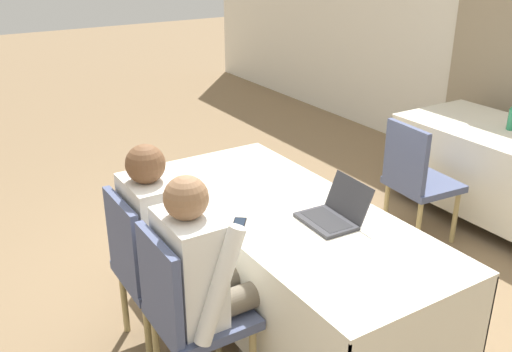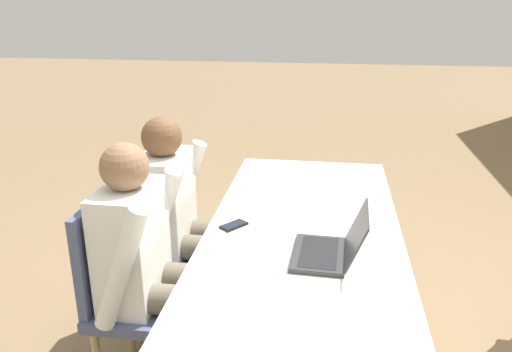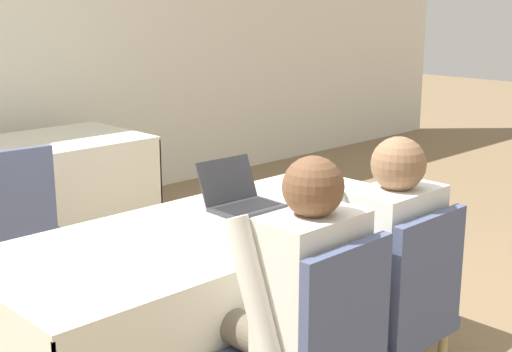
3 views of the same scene
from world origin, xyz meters
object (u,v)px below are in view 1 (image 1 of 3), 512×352
(laptop, at_px, (333,214))
(chair_far_spare, at_px, (417,177))
(chair_near_right, at_px, (187,309))
(person_white_shirt, at_px, (205,273))
(chair_near_left, at_px, (149,264))
(person_checkered_shirt, at_px, (165,233))
(water_bottle, at_px, (512,116))
(cell_phone, at_px, (239,224))

(laptop, xyz_separation_m, chair_far_spare, (-0.54, 1.22, -0.26))
(laptop, relative_size, chair_far_spare, 0.35)
(laptop, bearing_deg, chair_far_spare, 115.95)
(chair_near_right, bearing_deg, person_white_shirt, -90.00)
(chair_near_left, distance_m, chair_near_right, 0.46)
(laptop, relative_size, chair_near_right, 0.35)
(person_checkered_shirt, bearing_deg, laptop, -121.31)
(chair_near_right, xyz_separation_m, chair_far_spare, (-0.54, 2.08, 0.00))
(person_checkered_shirt, bearing_deg, water_bottle, -89.91)
(cell_phone, relative_size, person_checkered_shirt, 0.12)
(chair_near_left, distance_m, person_checkered_shirt, 0.19)
(chair_near_right, xyz_separation_m, person_checkered_shirt, (-0.46, 0.10, 0.16))
(chair_near_right, bearing_deg, cell_phone, -61.55)
(chair_near_right, bearing_deg, water_bottle, -81.11)
(person_checkered_shirt, xyz_separation_m, person_white_shirt, (0.46, 0.00, 0.00))
(chair_near_left, xyz_separation_m, chair_far_spare, (-0.08, 2.08, 0.00))
(water_bottle, height_order, chair_near_left, water_bottle)
(chair_near_right, distance_m, person_checkered_shirt, 0.50)
(chair_near_left, height_order, person_white_shirt, person_white_shirt)
(chair_far_spare, distance_m, person_checkered_shirt, 1.98)
(chair_far_spare, bearing_deg, water_bottle, -90.19)
(cell_phone, xyz_separation_m, chair_far_spare, (-0.31, 1.66, -0.23))
(water_bottle, relative_size, chair_far_spare, 0.26)
(water_bottle, distance_m, chair_near_right, 3.03)
(chair_near_left, bearing_deg, chair_far_spare, -87.82)
(chair_near_left, relative_size, person_white_shirt, 0.78)
(chair_near_left, distance_m, chair_far_spare, 2.08)
(laptop, distance_m, person_checkered_shirt, 0.89)
(laptop, height_order, chair_near_right, laptop)
(laptop, xyz_separation_m, chair_near_left, (-0.46, -0.86, -0.26))
(person_checkered_shirt, bearing_deg, chair_near_left, 90.00)
(water_bottle, bearing_deg, chair_far_spare, -94.77)
(chair_near_left, xyz_separation_m, person_checkered_shirt, (0.00, 0.10, 0.16))
(water_bottle, distance_m, person_white_shirt, 2.92)
(laptop, distance_m, chair_near_right, 0.90)
(laptop, xyz_separation_m, person_white_shirt, (0.00, -0.75, -0.10))
(person_white_shirt, bearing_deg, laptop, -89.73)
(cell_phone, relative_size, chair_far_spare, 0.15)
(cell_phone, distance_m, person_white_shirt, 0.40)
(person_checkered_shirt, distance_m, person_white_shirt, 0.46)
(laptop, bearing_deg, cell_phone, -115.22)
(laptop, distance_m, chair_far_spare, 1.36)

